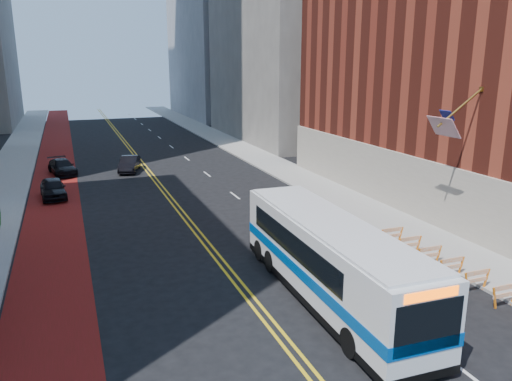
{
  "coord_description": "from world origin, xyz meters",
  "views": [
    {
      "loc": [
        -6.76,
        -12.88,
        9.92
      ],
      "look_at": [
        1.19,
        8.0,
        4.13
      ],
      "focal_mm": 35.0,
      "sensor_mm": 36.0,
      "label": 1
    }
  ],
  "objects": [
    {
      "name": "sidewalk_left",
      "position": [
        -12.0,
        30.0,
        0.07
      ],
      "size": [
        4.0,
        140.0,
        0.15
      ],
      "primitive_type": "cube",
      "color": "gray",
      "rests_on": "ground"
    },
    {
      "name": "ground",
      "position": [
        0.0,
        0.0,
        0.0
      ],
      "size": [
        160.0,
        160.0,
        0.0
      ],
      "primitive_type": "plane",
      "color": "black",
      "rests_on": "ground"
    },
    {
      "name": "construction_barriers",
      "position": [
        9.6,
        3.42,
        0.68
      ],
      "size": [
        1.42,
        10.91,
        1.0
      ],
      "color": "orange",
      "rests_on": "ground"
    },
    {
      "name": "center_line_inner",
      "position": [
        -0.18,
        30.0,
        0.0
      ],
      "size": [
        0.14,
        140.0,
        0.01
      ],
      "primitive_type": "cube",
      "color": "gold",
      "rests_on": "ground"
    },
    {
      "name": "car_a",
      "position": [
        -8.12,
        26.23,
        0.74
      ],
      "size": [
        2.08,
        4.45,
        1.47
      ],
      "primitive_type": "imported",
      "rotation": [
        0.0,
        0.0,
        0.08
      ],
      "color": "black",
      "rests_on": "ground"
    },
    {
      "name": "center_line_outer",
      "position": [
        0.18,
        30.0,
        0.0
      ],
      "size": [
        0.14,
        140.0,
        0.01
      ],
      "primitive_type": "cube",
      "color": "gold",
      "rests_on": "ground"
    },
    {
      "name": "bus_lane_paint",
      "position": [
        -8.1,
        30.0,
        0.0
      ],
      "size": [
        3.6,
        140.0,
        0.01
      ],
      "primitive_type": "cube",
      "color": "#5F150D",
      "rests_on": "ground"
    },
    {
      "name": "car_b",
      "position": [
        -1.61,
        33.65,
        0.71
      ],
      "size": [
        2.61,
        4.56,
        1.42
      ],
      "primitive_type": "imported",
      "rotation": [
        0.0,
        0.0,
        -0.27
      ],
      "color": "black",
      "rests_on": "ground"
    },
    {
      "name": "car_c",
      "position": [
        -7.45,
        34.62,
        0.67
      ],
      "size": [
        2.82,
        4.93,
        1.35
      ],
      "primitive_type": "imported",
      "rotation": [
        0.0,
        0.0,
        0.21
      ],
      "color": "black",
      "rests_on": "ground"
    },
    {
      "name": "lane_dashes",
      "position": [
        4.8,
        38.0,
        0.01
      ],
      "size": [
        0.14,
        98.2,
        0.01
      ],
      "color": "silver",
      "rests_on": "ground"
    },
    {
      "name": "transit_bus",
      "position": [
        3.11,
        4.46,
        1.84
      ],
      "size": [
        3.13,
        12.88,
        3.52
      ],
      "rotation": [
        0.0,
        0.0,
        -0.03
      ],
      "color": "silver",
      "rests_on": "ground"
    },
    {
      "name": "sidewalk_right",
      "position": [
        12.0,
        30.0,
        0.07
      ],
      "size": [
        4.0,
        140.0,
        0.15
      ],
      "primitive_type": "cube",
      "color": "gray",
      "rests_on": "ground"
    }
  ]
}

